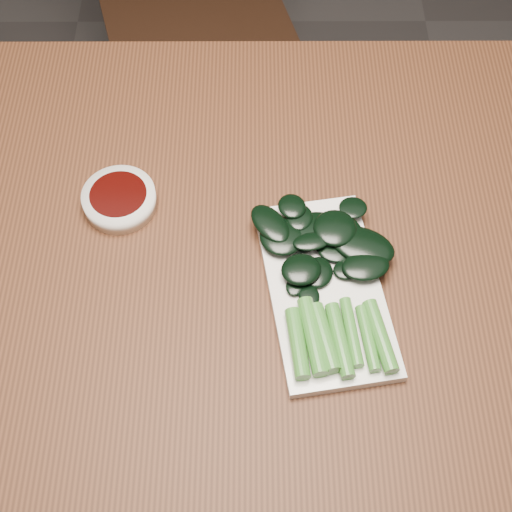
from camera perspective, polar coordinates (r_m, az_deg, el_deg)
The scene contains 5 objects.
ground at distance 1.62m, azimuth -0.36°, elevation -13.80°, with size 6.00×6.00×0.00m, color #323030.
table at distance 1.00m, azimuth -0.57°, elevation -1.87°, with size 1.40×0.80×0.75m.
sauce_bowl at distance 0.98m, azimuth -10.87°, elevation 4.48°, with size 0.10×0.10×0.03m.
serving_plate at distance 0.90m, azimuth 5.53°, elevation -2.70°, with size 0.18×0.28×0.01m.
gai_lan at distance 0.90m, azimuth 5.67°, elevation -0.99°, with size 0.20×0.26×0.02m.
Camera 1 is at (0.01, -0.49, 1.55)m, focal length 50.00 mm.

